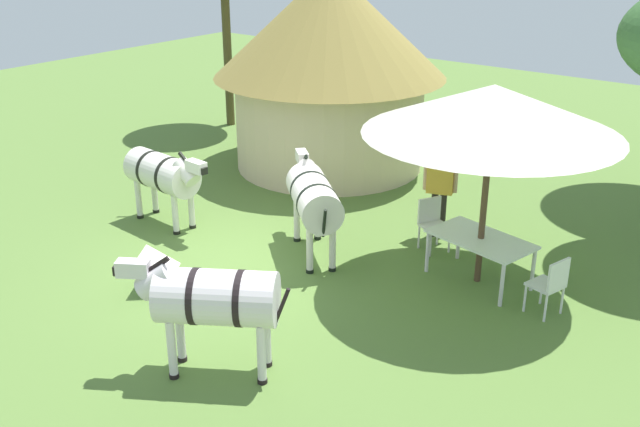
{
  "coord_description": "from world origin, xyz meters",
  "views": [
    {
      "loc": [
        7.65,
        -7.8,
        5.4
      ],
      "look_at": [
        1.18,
        0.66,
        1.0
      ],
      "focal_mm": 41.2,
      "sensor_mm": 36.0,
      "label": 1
    }
  ],
  "objects_px": {
    "guest_beside_umbrella": "(440,183)",
    "striped_lounge_chair": "(170,274)",
    "shade_umbrella": "(493,110)",
    "zebra_nearest_camera": "(164,174)",
    "patio_chair_west_end": "(432,221)",
    "patio_dining_table": "(481,242)",
    "zebra_toward_hut": "(213,298)",
    "thatched_hut": "(330,60)",
    "zebra_by_umbrella": "(313,197)",
    "patio_chair_east_end": "(551,283)"
  },
  "relations": [
    {
      "from": "patio_dining_table",
      "to": "striped_lounge_chair",
      "type": "xyz_separation_m",
      "value": [
        -3.64,
        -3.11,
        -0.41
      ]
    },
    {
      "from": "guest_beside_umbrella",
      "to": "striped_lounge_chair",
      "type": "xyz_separation_m",
      "value": [
        -2.3,
        -4.22,
        -0.76
      ]
    },
    {
      "from": "shade_umbrella",
      "to": "patio_dining_table",
      "type": "height_order",
      "value": "shade_umbrella"
    },
    {
      "from": "thatched_hut",
      "to": "patio_dining_table",
      "type": "relative_size",
      "value": 2.93
    },
    {
      "from": "guest_beside_umbrella",
      "to": "zebra_nearest_camera",
      "type": "distance_m",
      "value": 4.97
    },
    {
      "from": "patio_dining_table",
      "to": "patio_chair_west_end",
      "type": "height_order",
      "value": "patio_chair_west_end"
    },
    {
      "from": "patio_chair_east_end",
      "to": "shade_umbrella",
      "type": "bearing_deg",
      "value": 90.0
    },
    {
      "from": "zebra_toward_hut",
      "to": "zebra_nearest_camera",
      "type": "bearing_deg",
      "value": 23.57
    },
    {
      "from": "guest_beside_umbrella",
      "to": "patio_dining_table",
      "type": "bearing_deg",
      "value": 121.32
    },
    {
      "from": "zebra_nearest_camera",
      "to": "zebra_by_umbrella",
      "type": "bearing_deg",
      "value": 106.5
    },
    {
      "from": "shade_umbrella",
      "to": "zebra_toward_hut",
      "type": "xyz_separation_m",
      "value": [
        -1.51,
        -4.26,
        -1.71
      ]
    },
    {
      "from": "guest_beside_umbrella",
      "to": "zebra_by_umbrella",
      "type": "relative_size",
      "value": 0.89
    },
    {
      "from": "thatched_hut",
      "to": "patio_dining_table",
      "type": "bearing_deg",
      "value": -30.89
    },
    {
      "from": "zebra_toward_hut",
      "to": "thatched_hut",
      "type": "bearing_deg",
      "value": -4.9
    },
    {
      "from": "shade_umbrella",
      "to": "guest_beside_umbrella",
      "type": "relative_size",
      "value": 2.25
    },
    {
      "from": "patio_dining_table",
      "to": "patio_chair_west_end",
      "type": "relative_size",
      "value": 1.93
    },
    {
      "from": "shade_umbrella",
      "to": "patio_chair_west_end",
      "type": "height_order",
      "value": "shade_umbrella"
    },
    {
      "from": "patio_chair_west_end",
      "to": "patio_chair_east_end",
      "type": "xyz_separation_m",
      "value": [
        2.46,
        -0.96,
        0.0
      ]
    },
    {
      "from": "patio_chair_east_end",
      "to": "guest_beside_umbrella",
      "type": "height_order",
      "value": "guest_beside_umbrella"
    },
    {
      "from": "patio_dining_table",
      "to": "guest_beside_umbrella",
      "type": "distance_m",
      "value": 1.78
    },
    {
      "from": "zebra_nearest_camera",
      "to": "zebra_by_umbrella",
      "type": "xyz_separation_m",
      "value": [
        2.96,
        0.62,
        0.06
      ]
    },
    {
      "from": "thatched_hut",
      "to": "zebra_toward_hut",
      "type": "bearing_deg",
      "value": -63.1
    },
    {
      "from": "shade_umbrella",
      "to": "patio_chair_west_end",
      "type": "bearing_deg",
      "value": 152.81
    },
    {
      "from": "patio_dining_table",
      "to": "zebra_toward_hut",
      "type": "distance_m",
      "value": 4.53
    },
    {
      "from": "thatched_hut",
      "to": "shade_umbrella",
      "type": "bearing_deg",
      "value": -30.89
    },
    {
      "from": "patio_chair_west_end",
      "to": "shade_umbrella",
      "type": "bearing_deg",
      "value": 90.0
    },
    {
      "from": "patio_dining_table",
      "to": "zebra_by_umbrella",
      "type": "xyz_separation_m",
      "value": [
        -2.66,
        -0.8,
        0.37
      ]
    },
    {
      "from": "patio_chair_west_end",
      "to": "zebra_by_umbrella",
      "type": "bearing_deg",
      "value": -19.37
    },
    {
      "from": "zebra_by_umbrella",
      "to": "patio_dining_table",
      "type": "bearing_deg",
      "value": -31.83
    },
    {
      "from": "patio_chair_west_end",
      "to": "striped_lounge_chair",
      "type": "bearing_deg",
      "value": -6.35
    },
    {
      "from": "patio_dining_table",
      "to": "zebra_nearest_camera",
      "type": "xyz_separation_m",
      "value": [
        -5.62,
        -1.42,
        0.32
      ]
    },
    {
      "from": "striped_lounge_chair",
      "to": "zebra_toward_hut",
      "type": "height_order",
      "value": "zebra_toward_hut"
    },
    {
      "from": "guest_beside_umbrella",
      "to": "thatched_hut",
      "type": "bearing_deg",
      "value": -46.36
    },
    {
      "from": "patio_dining_table",
      "to": "shade_umbrella",
      "type": "bearing_deg",
      "value": -90.0
    },
    {
      "from": "striped_lounge_chair",
      "to": "zebra_nearest_camera",
      "type": "relative_size",
      "value": 0.45
    },
    {
      "from": "shade_umbrella",
      "to": "patio_chair_east_end",
      "type": "distance_m",
      "value": 2.6
    },
    {
      "from": "patio_chair_west_end",
      "to": "zebra_nearest_camera",
      "type": "height_order",
      "value": "zebra_nearest_camera"
    },
    {
      "from": "zebra_nearest_camera",
      "to": "zebra_by_umbrella",
      "type": "height_order",
      "value": "zebra_by_umbrella"
    },
    {
      "from": "guest_beside_umbrella",
      "to": "striped_lounge_chair",
      "type": "height_order",
      "value": "guest_beside_umbrella"
    },
    {
      "from": "striped_lounge_chair",
      "to": "thatched_hut",
      "type": "bearing_deg",
      "value": 160.79
    },
    {
      "from": "thatched_hut",
      "to": "striped_lounge_chair",
      "type": "relative_size",
      "value": 5.26
    },
    {
      "from": "patio_chair_west_end",
      "to": "striped_lounge_chair",
      "type": "relative_size",
      "value": 0.93
    },
    {
      "from": "shade_umbrella",
      "to": "zebra_nearest_camera",
      "type": "height_order",
      "value": "shade_umbrella"
    },
    {
      "from": "shade_umbrella",
      "to": "zebra_nearest_camera",
      "type": "xyz_separation_m",
      "value": [
        -5.62,
        -1.42,
        -1.78
      ]
    },
    {
      "from": "shade_umbrella",
      "to": "zebra_by_umbrella",
      "type": "relative_size",
      "value": 2.0
    },
    {
      "from": "shade_umbrella",
      "to": "patio_chair_east_end",
      "type": "bearing_deg",
      "value": -15.66
    },
    {
      "from": "shade_umbrella",
      "to": "striped_lounge_chair",
      "type": "relative_size",
      "value": 3.92
    },
    {
      "from": "patio_dining_table",
      "to": "zebra_toward_hut",
      "type": "xyz_separation_m",
      "value": [
        -1.51,
        -4.26,
        0.39
      ]
    },
    {
      "from": "zebra_nearest_camera",
      "to": "zebra_toward_hut",
      "type": "distance_m",
      "value": 5.0
    },
    {
      "from": "patio_chair_east_end",
      "to": "guest_beside_umbrella",
      "type": "relative_size",
      "value": 0.53
    }
  ]
}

